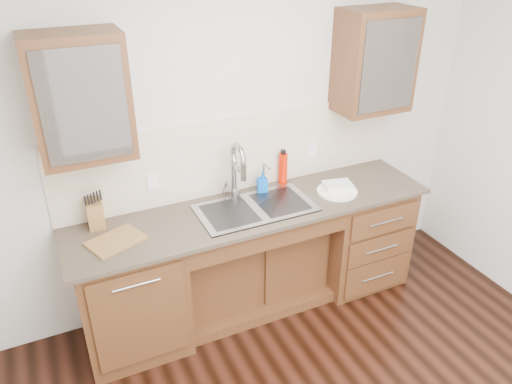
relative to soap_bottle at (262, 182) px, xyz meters
name	(u,v)px	position (x,y,z in m)	size (l,w,h in m)	color
wall_back	(233,133)	(-0.15, 0.18, 0.36)	(4.00, 0.10, 2.70)	silver
base_cabinet_left	(131,293)	(-1.10, -0.18, -0.55)	(0.70, 0.62, 0.88)	#593014
base_cabinet_center	(249,263)	(-0.15, -0.09, -0.64)	(1.20, 0.44, 0.70)	#593014
base_cabinet_right	(356,231)	(0.80, -0.18, -0.55)	(0.70, 0.62, 0.88)	#593014
countertop	(255,209)	(-0.15, -0.19, -0.10)	(2.70, 0.65, 0.03)	#84705B
backsplash	(237,154)	(-0.15, 0.12, 0.21)	(2.70, 0.02, 0.59)	beige
sink	(255,219)	(-0.15, -0.21, -0.17)	(0.84, 0.46, 0.19)	#9E9EA5
faucet	(234,173)	(-0.22, 0.02, 0.12)	(0.04, 0.04, 0.40)	#999993
filter_tap	(264,175)	(0.03, 0.03, 0.04)	(0.02, 0.02, 0.24)	#999993
upper_cabinet_left	(80,98)	(-1.20, -0.04, 0.83)	(0.55, 0.34, 0.75)	#593014
upper_cabinet_right	(374,61)	(0.90, -0.04, 0.83)	(0.55, 0.34, 0.75)	#593014
outlet_left	(153,182)	(-0.80, 0.11, 0.13)	(0.08, 0.01, 0.12)	white
outlet_right	(312,151)	(0.50, 0.11, 0.13)	(0.08, 0.01, 0.12)	white
soap_bottle	(262,182)	(0.00, 0.00, 0.00)	(0.07, 0.08, 0.17)	blue
water_bottle	(283,168)	(0.21, 0.07, 0.04)	(0.07, 0.07, 0.25)	red
plate	(337,191)	(0.51, -0.25, -0.07)	(0.31, 0.31, 0.02)	white
dish_towel	(338,185)	(0.55, -0.20, -0.05)	(0.22, 0.16, 0.03)	white
knife_block	(95,213)	(-1.23, 0.05, 0.01)	(0.11, 0.17, 0.19)	brown
cutting_board	(116,241)	(-1.15, -0.21, -0.08)	(0.34, 0.24, 0.02)	brown
cup_left_a	(62,110)	(-1.31, -0.04, 0.78)	(0.11, 0.11, 0.09)	white
cup_left_b	(97,104)	(-1.11, -0.04, 0.78)	(0.11, 0.11, 0.10)	white
cup_right_a	(363,69)	(0.80, -0.04, 0.78)	(0.13, 0.13, 0.10)	silver
cup_right_b	(382,67)	(0.97, -0.04, 0.78)	(0.10, 0.10, 0.10)	silver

